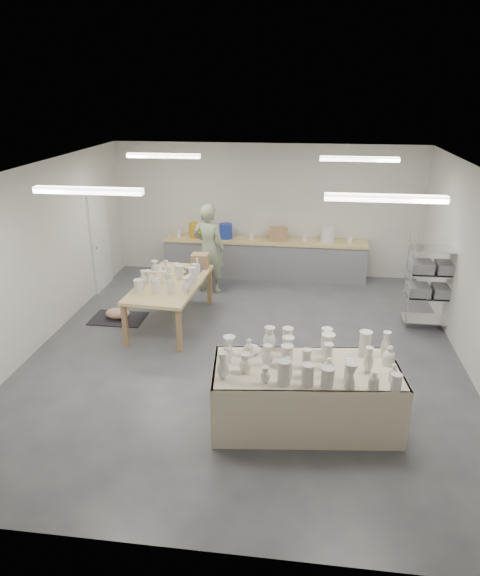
# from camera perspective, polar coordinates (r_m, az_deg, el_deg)

# --- Properties ---
(room) EXTENTS (8.00, 8.02, 3.00)m
(room) POSITION_cam_1_polar(r_m,az_deg,el_deg) (7.99, -0.02, 6.33)
(room) COLOR #424449
(room) RESTS_ON ground
(back_counter) EXTENTS (4.60, 0.60, 1.24)m
(back_counter) POSITION_cam_1_polar(r_m,az_deg,el_deg) (11.86, 2.70, 3.46)
(back_counter) COLOR tan
(back_counter) RESTS_ON ground
(wire_shelf) EXTENTS (0.88, 0.48, 1.80)m
(wire_shelf) POSITION_cam_1_polar(r_m,az_deg,el_deg) (9.80, 20.58, 0.83)
(wire_shelf) COLOR silver
(wire_shelf) RESTS_ON ground
(drying_table) EXTENTS (2.48, 1.38, 1.21)m
(drying_table) POSITION_cam_1_polar(r_m,az_deg,el_deg) (6.81, 7.24, -11.48)
(drying_table) COLOR olive
(drying_table) RESTS_ON ground
(work_table) EXTENTS (1.23, 2.25, 1.19)m
(work_table) POSITION_cam_1_polar(r_m,az_deg,el_deg) (9.48, -7.45, 0.83)
(work_table) COLOR tan
(work_table) RESTS_ON ground
(rug) EXTENTS (1.00, 0.70, 0.02)m
(rug) POSITION_cam_1_polar(r_m,az_deg,el_deg) (10.10, -13.39, -3.31)
(rug) COLOR black
(rug) RESTS_ON ground
(cat) EXTENTS (0.55, 0.47, 0.20)m
(cat) POSITION_cam_1_polar(r_m,az_deg,el_deg) (10.04, -13.35, -2.78)
(cat) COLOR white
(cat) RESTS_ON rug
(potter) EXTENTS (0.77, 0.58, 1.92)m
(potter) POSITION_cam_1_polar(r_m,az_deg,el_deg) (10.87, -3.50, 4.40)
(potter) COLOR gray
(potter) RESTS_ON ground
(red_stool) EXTENTS (0.45, 0.45, 0.36)m
(red_stool) POSITION_cam_1_polar(r_m,az_deg,el_deg) (11.33, -3.17, 1.70)
(red_stool) COLOR red
(red_stool) RESTS_ON ground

